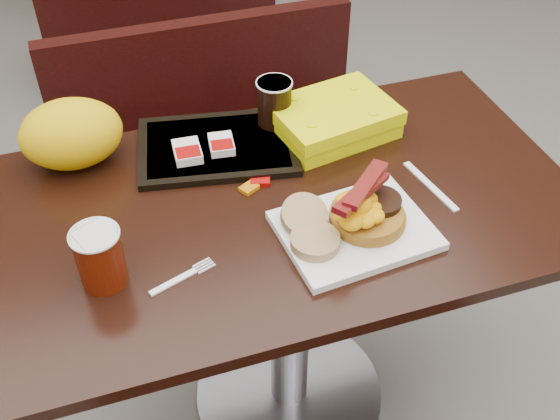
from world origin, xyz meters
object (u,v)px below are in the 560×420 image
object	(u,v)px
coffee_cup_near	(100,258)
paper_bag	(71,134)
tray	(217,147)
hashbrown_sleeve_left	(187,152)
hashbrown_sleeve_right	(221,144)
clamshell	(333,119)
knife	(430,186)
platter	(355,230)
coffee_cup_far	(274,103)
bench_near_n	(220,153)
fork	(173,282)
table_near	(290,312)
pancake_stack	(368,215)

from	to	relation	value
coffee_cup_near	paper_bag	distance (m)	0.38
tray	paper_bag	world-z (taller)	paper_bag
hashbrown_sleeve_left	hashbrown_sleeve_right	bearing A→B (deg)	5.79
tray	clamshell	size ratio (longest dim) A/B	1.32
knife	platter	bearing A→B (deg)	-77.92
platter	coffee_cup_far	xyz separation A→B (m)	(-0.04, 0.39, 0.06)
bench_near_n	platter	distance (m)	0.93
hashbrown_sleeve_left	clamshell	xyz separation A→B (m)	(0.35, 0.01, 0.01)
fork	hashbrown_sleeve_right	bearing A→B (deg)	43.02
platter	tray	distance (m)	0.40
clamshell	paper_bag	xyz separation A→B (m)	(-0.58, 0.07, 0.04)
bench_near_n	table_near	bearing A→B (deg)	-90.00
hashbrown_sleeve_left	paper_bag	size ratio (longest dim) A/B	0.36
bench_near_n	clamshell	size ratio (longest dim) A/B	3.72
tray	clamshell	distance (m)	0.28
table_near	hashbrown_sleeve_right	bearing A→B (deg)	117.02
bench_near_n	knife	world-z (taller)	knife
coffee_cup_near	tray	size ratio (longest dim) A/B	0.33
pancake_stack	bench_near_n	bearing A→B (deg)	97.86
fork	paper_bag	xyz separation A→B (m)	(-0.13, 0.42, 0.07)
knife	clamshell	size ratio (longest dim) A/B	0.66
pancake_stack	hashbrown_sleeve_right	distance (m)	0.39
fork	clamshell	distance (m)	0.57
hashbrown_sleeve_right	paper_bag	bearing A→B (deg)	174.03
platter	paper_bag	bearing A→B (deg)	135.64
hashbrown_sleeve_left	fork	bearing A→B (deg)	-103.70
bench_near_n	paper_bag	xyz separation A→B (m)	(-0.41, -0.43, 0.47)
tray	pancake_stack	bearing A→B (deg)	-47.28
pancake_stack	platter	bearing A→B (deg)	-163.68
platter	hashbrown_sleeve_right	world-z (taller)	hashbrown_sleeve_right
hashbrown_sleeve_left	tray	bearing A→B (deg)	19.91
table_near	coffee_cup_far	bearing A→B (deg)	80.35
pancake_stack	coffee_cup_far	xyz separation A→B (m)	(-0.07, 0.38, 0.04)
knife	paper_bag	bearing A→B (deg)	-123.78
knife	hashbrown_sleeve_right	world-z (taller)	hashbrown_sleeve_right
hashbrown_sleeve_right	clamshell	size ratio (longest dim) A/B	0.27
paper_bag	tray	bearing A→B (deg)	-9.83
coffee_cup_near	coffee_cup_far	world-z (taller)	coffee_cup_far
platter	tray	size ratio (longest dim) A/B	0.82
coffee_cup_far	pancake_stack	bearing A→B (deg)	-79.55
table_near	bench_near_n	world-z (taller)	table_near
hashbrown_sleeve_right	paper_bag	world-z (taller)	paper_bag
fork	paper_bag	distance (m)	0.45
platter	paper_bag	world-z (taller)	paper_bag
hashbrown_sleeve_right	tray	bearing A→B (deg)	115.45
coffee_cup_near	knife	world-z (taller)	coffee_cup_near
platter	coffee_cup_near	world-z (taller)	coffee_cup_near
table_near	knife	size ratio (longest dim) A/B	6.73
coffee_cup_near	paper_bag	world-z (taller)	paper_bag
bench_near_n	coffee_cup_far	distance (m)	0.64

